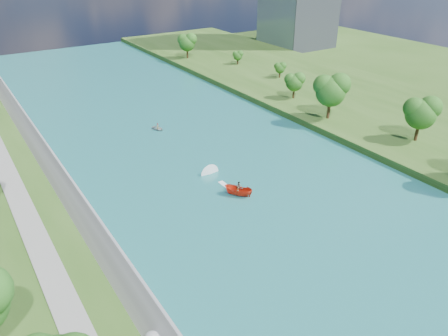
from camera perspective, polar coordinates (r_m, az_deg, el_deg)
ground at (r=64.12m, az=9.79°, el=-8.22°), size 260.00×260.00×0.00m
river_water at (r=77.39m, az=-0.08°, el=-1.00°), size 55.00×240.00×0.10m
berm_east at (r=109.75m, az=22.30°, el=6.16°), size 44.00×240.00×1.50m
riprap_bank at (r=66.77m, az=-18.45°, el=-5.91°), size 4.58×236.00×4.55m
riverside_path at (r=66.32m, az=-24.49°, el=-5.58°), size 3.00×200.00×0.10m
trees_east at (r=99.56m, az=16.15°, el=8.67°), size 17.05×140.02×11.94m
motorboat at (r=71.87m, az=1.38°, el=-2.64°), size 4.29×19.18×2.15m
raft at (r=97.38m, az=-8.64°, el=5.18°), size 3.11×3.70×1.47m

